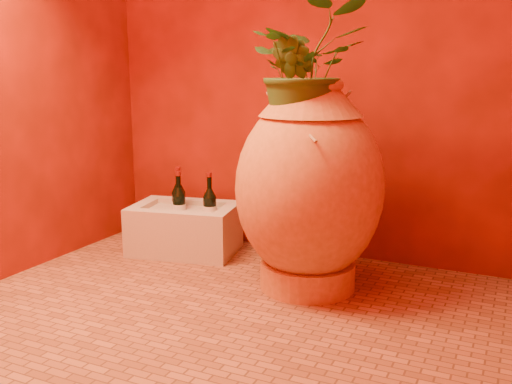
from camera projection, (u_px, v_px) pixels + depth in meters
The scene contains 11 objects.
floor at pixel (228, 313), 2.54m from camera, with size 2.50×2.50×0.00m, color #965131.
wall_back at pixel (310, 35), 3.16m from camera, with size 2.50×0.02×2.50m, color #5B1305.
wall_left at pixel (1, 31), 2.80m from camera, with size 0.02×2.00×2.50m, color #5B1305.
amphora at pixel (309, 187), 2.74m from camera, with size 0.94×0.94×1.02m.
stone_basin at pixel (185, 229), 3.37m from camera, with size 0.67×0.52×0.28m.
wine_bottle_a at pixel (179, 207), 3.36m from camera, with size 0.08×0.08×0.33m.
wine_bottle_b at pixel (179, 204), 3.40m from camera, with size 0.08×0.08×0.35m.
wine_bottle_c at pixel (210, 208), 3.31m from camera, with size 0.08×0.08×0.33m.
wall_tap at pixel (329, 104), 3.10m from camera, with size 0.07×0.16×0.17m.
plant_main at pixel (306, 68), 2.62m from camera, with size 0.54×0.47×0.60m, color #284F1C.
plant_side at pixel (293, 85), 2.60m from camera, with size 0.24×0.19×0.43m, color #284F1C.
Camera 1 is at (1.13, -2.09, 1.06)m, focal length 40.00 mm.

